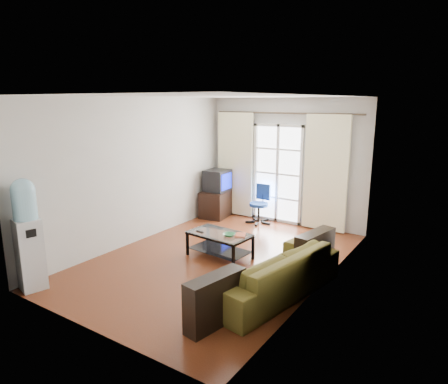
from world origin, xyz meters
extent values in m
plane|color=brown|center=(0.00, 0.00, 0.00)|extent=(5.20, 5.20, 0.00)
plane|color=white|center=(0.00, 0.00, 2.70)|extent=(5.20, 5.20, 0.00)
cube|color=beige|center=(0.00, 2.60, 1.35)|extent=(3.60, 0.02, 2.70)
cube|color=beige|center=(0.00, -2.60, 1.35)|extent=(3.60, 0.02, 2.70)
cube|color=beige|center=(-1.80, 0.00, 1.35)|extent=(0.02, 5.20, 2.70)
cube|color=beige|center=(1.80, 0.00, 1.35)|extent=(0.02, 5.20, 2.70)
cube|color=white|center=(-0.15, 2.56, 1.07)|extent=(1.01, 0.02, 2.04)
cube|color=white|center=(-0.15, 2.54, 1.07)|extent=(1.16, 0.06, 2.15)
cylinder|color=#4C3F2D|center=(0.00, 2.50, 2.38)|extent=(3.30, 0.04, 0.04)
cube|color=#FFFCCD|center=(-1.20, 2.48, 1.20)|extent=(0.90, 0.07, 2.35)
cube|color=#FFFCCD|center=(0.95, 2.48, 1.20)|extent=(0.90, 0.07, 2.35)
cube|color=gray|center=(0.80, 2.50, 0.33)|extent=(0.64, 0.12, 0.64)
imported|color=brown|center=(1.33, -0.61, 0.32)|extent=(2.50, 1.65, 0.64)
cube|color=silver|center=(-0.02, 0.09, 0.43)|extent=(1.11, 0.70, 0.01)
cube|color=black|center=(-0.02, 0.09, 0.13)|extent=(1.05, 0.63, 0.01)
cube|color=black|center=(-0.54, -0.13, 0.21)|extent=(0.04, 0.04, 0.43)
cube|color=black|center=(0.46, -0.22, 0.21)|extent=(0.04, 0.04, 0.43)
cube|color=black|center=(-0.50, 0.41, 0.21)|extent=(0.04, 0.04, 0.43)
cube|color=black|center=(0.50, 0.32, 0.21)|extent=(0.04, 0.04, 0.43)
imported|color=#36954D|center=(0.20, 0.05, 0.46)|extent=(0.24, 0.24, 0.05)
imported|color=maroon|center=(0.26, 0.15, 0.44)|extent=(0.34, 0.36, 0.02)
cube|color=black|center=(-0.34, -0.04, 0.44)|extent=(0.16, 0.07, 0.02)
cube|color=black|center=(-1.49, 2.15, 0.30)|extent=(0.67, 0.90, 0.61)
cube|color=black|center=(-1.47, 2.14, 0.85)|extent=(0.51, 0.55, 0.49)
cube|color=#0C19E5|center=(-1.22, 2.15, 0.85)|extent=(0.03, 0.43, 0.36)
cube|color=black|center=(-1.68, 2.13, 0.85)|extent=(0.16, 0.37, 0.32)
cylinder|color=black|center=(-0.41, 2.20, 0.21)|extent=(0.05, 0.05, 0.43)
cylinder|color=navy|center=(-0.41, 2.20, 0.42)|extent=(0.41, 0.41, 0.07)
cube|color=navy|center=(-0.40, 2.38, 0.67)|extent=(0.34, 0.06, 0.35)
cube|color=silver|center=(-1.60, -2.35, 0.52)|extent=(0.40, 0.40, 1.04)
cylinder|color=#90C7DF|center=(-1.60, -2.35, 1.24)|extent=(0.32, 0.32, 0.41)
sphere|color=#90C7DF|center=(-1.60, -2.35, 1.45)|extent=(0.32, 0.32, 0.32)
cube|color=black|center=(-1.44, -2.39, 0.87)|extent=(0.08, 0.14, 0.11)
camera|label=1|loc=(3.60, -5.25, 2.63)|focal=32.00mm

